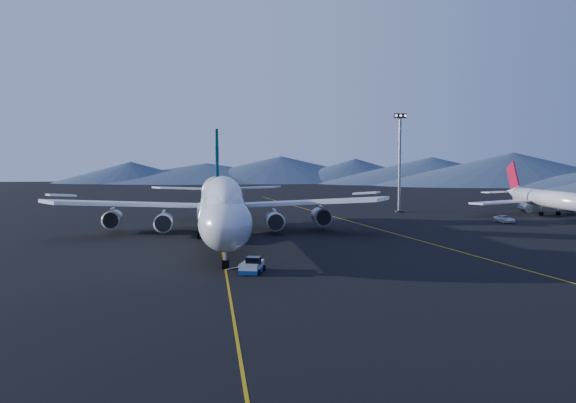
{
  "coord_description": "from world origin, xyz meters",
  "views": [
    {
      "loc": [
        -2.13,
        -103.98,
        13.74
      ],
      "look_at": [
        11.45,
        3.29,
        6.0
      ],
      "focal_mm": 40.0,
      "sensor_mm": 36.0,
      "label": 1
    }
  ],
  "objects": [
    {
      "name": "second_jet",
      "position": [
        76.19,
        33.83,
        3.76
      ],
      "size": [
        38.65,
        43.67,
        12.43
      ],
      "rotation": [
        0.0,
        0.0,
        0.36
      ],
      "color": "silver",
      "rests_on": "ground"
    },
    {
      "name": "pushback_tug",
      "position": [
        3.0,
        -29.5,
        0.62
      ],
      "size": [
        3.54,
        5.0,
        1.97
      ],
      "rotation": [
        0.0,
        0.0,
        -0.28
      ],
      "color": "silver",
      "rests_on": "ground"
    },
    {
      "name": "taxiway_line_side",
      "position": [
        30.0,
        10.0,
        0.01
      ],
      "size": [
        28.08,
        198.09,
        0.01
      ],
      "primitive_type": "cube",
      "rotation": [
        0.0,
        0.0,
        0.14
      ],
      "color": "#C5950B",
      "rests_on": "ground"
    },
    {
      "name": "boeing_747",
      "position": [
        0.0,
        0.03,
        5.81
      ],
      "size": [
        59.62,
        72.43,
        19.37
      ],
      "color": "silver",
      "rests_on": "ground"
    },
    {
      "name": "service_van",
      "position": [
        58.61,
        20.71,
        0.74
      ],
      "size": [
        2.86,
        5.52,
        1.49
      ],
      "primitive_type": "imported",
      "rotation": [
        0.0,
        0.0,
        0.07
      ],
      "color": "silver",
      "rests_on": "ground"
    },
    {
      "name": "ground",
      "position": [
        0.0,
        0.0,
        0.0
      ],
      "size": [
        500.0,
        500.0,
        0.0
      ],
      "primitive_type": "plane",
      "color": "black",
      "rests_on": "ground"
    },
    {
      "name": "floodlight_mast",
      "position": [
        44.32,
        47.06,
        12.12
      ],
      "size": [
        2.96,
        2.22,
        23.92
      ],
      "rotation": [
        0.0,
        0.0,
        -0.27
      ],
      "color": "black",
      "rests_on": "ground"
    },
    {
      "name": "taxiway_line_main",
      "position": [
        0.0,
        0.0,
        0.01
      ],
      "size": [
        0.25,
        220.0,
        0.01
      ],
      "primitive_type": "cube",
      "color": "#C5950B",
      "rests_on": "ground"
    }
  ]
}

